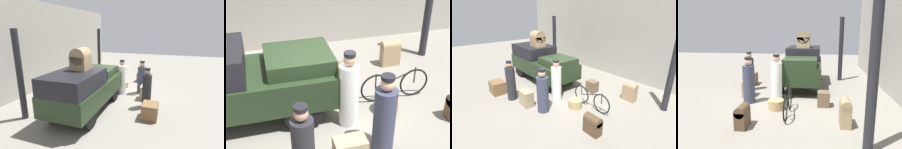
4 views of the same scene
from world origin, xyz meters
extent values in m
plane|color=gray|center=(0.00, 0.00, 0.00)|extent=(30.00, 30.00, 0.00)
cube|color=gray|center=(0.00, 4.08, 2.25)|extent=(16.00, 0.15, 4.50)
cylinder|color=black|center=(-3.30, 2.31, 1.58)|extent=(0.21, 0.21, 3.15)
cylinder|color=black|center=(3.48, 2.31, 1.58)|extent=(0.21, 0.21, 3.15)
cylinder|color=black|center=(-0.65, 1.25, 0.41)|extent=(0.82, 0.12, 0.82)
cylinder|color=black|center=(-0.65, -0.24, 0.41)|extent=(0.82, 0.12, 0.82)
cylinder|color=black|center=(-3.12, 1.25, 0.41)|extent=(0.82, 0.12, 0.82)
cylinder|color=black|center=(-3.12, -0.24, 0.41)|extent=(0.82, 0.12, 0.82)
cube|color=black|center=(-1.88, 0.50, 0.78)|extent=(3.98, 1.65, 0.70)
cube|color=black|center=(-2.78, 0.50, 1.43)|extent=(2.19, 1.52, 0.59)
cube|color=black|center=(-0.59, 0.50, 1.29)|extent=(1.39, 1.29, 0.32)
torus|color=black|center=(2.13, 0.32, 0.37)|extent=(0.73, 0.04, 0.73)
torus|color=black|center=(1.14, 0.32, 0.37)|extent=(0.73, 0.04, 0.73)
cylinder|color=#232328|center=(1.64, 0.32, 0.55)|extent=(1.00, 0.04, 0.39)
cylinder|color=#232328|center=(1.14, 0.32, 0.55)|extent=(0.04, 0.04, 0.38)
cylinder|color=#232328|center=(2.13, 0.32, 0.57)|extent=(0.04, 0.04, 0.41)
cylinder|color=tan|center=(1.25, -0.11, 0.16)|extent=(0.52, 0.52, 0.32)
cylinder|color=#33384C|center=(0.70, -1.19, 0.66)|extent=(0.42, 0.42, 1.32)
sphere|color=tan|center=(0.70, -1.19, 1.45)|extent=(0.26, 0.26, 0.26)
cylinder|color=black|center=(0.70, -1.19, 1.59)|extent=(0.25, 0.25, 0.07)
cylinder|color=white|center=(0.30, -0.28, 0.70)|extent=(0.40, 0.40, 1.40)
sphere|color=tan|center=(0.30, -0.28, 1.52)|extent=(0.25, 0.25, 0.25)
cylinder|color=black|center=(0.30, -0.28, 1.65)|extent=(0.24, 0.24, 0.07)
cylinder|color=#232328|center=(-0.89, -1.68, 0.69)|extent=(0.37, 0.37, 1.37)
sphere|color=tan|center=(-0.89, -1.68, 1.48)|extent=(0.23, 0.23, 0.23)
cylinder|color=black|center=(-0.89, -1.68, 1.60)|extent=(0.22, 0.22, 0.06)
cube|color=#4C3823|center=(2.68, -0.74, 0.24)|extent=(0.53, 0.29, 0.47)
cylinder|color=#4C3823|center=(2.68, -0.74, 0.47)|extent=(0.53, 0.29, 0.29)
cube|color=#937A56|center=(2.24, 1.97, 0.30)|extent=(0.54, 0.28, 0.61)
cylinder|color=#937A56|center=(2.24, 1.97, 0.61)|extent=(0.54, 0.28, 0.28)
cube|color=#9E8966|center=(-0.04, -1.47, 0.31)|extent=(0.58, 0.35, 0.61)
cube|color=brown|center=(-1.81, -1.95, 0.27)|extent=(0.67, 0.55, 0.55)
cube|color=brown|center=(0.73, 1.41, 0.25)|extent=(0.44, 0.40, 0.50)
cube|color=#937A56|center=(-2.28, 0.50, 1.97)|extent=(0.61, 0.59, 0.49)
cylinder|color=#937A56|center=(-2.28, 0.50, 2.21)|extent=(0.61, 0.59, 0.59)
camera|label=1|loc=(-7.68, -2.56, 3.12)|focal=28.00mm
camera|label=2|loc=(-1.35, -5.38, 4.28)|focal=50.00mm
camera|label=3|loc=(5.49, -4.14, 3.49)|focal=28.00mm
camera|label=4|loc=(7.89, 1.23, 2.56)|focal=35.00mm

